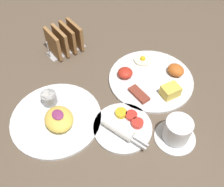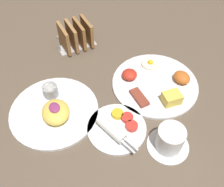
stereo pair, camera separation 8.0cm
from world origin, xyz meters
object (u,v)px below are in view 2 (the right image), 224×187
(plate_breakfast, at_px, (156,83))
(plate_condiments, at_px, (117,128))
(coffee_cup, at_px, (170,140))
(toast_rack, at_px, (76,36))
(plate_foreground, at_px, (54,109))

(plate_breakfast, height_order, plate_condiments, plate_breakfast)
(coffee_cup, bearing_deg, toast_rack, -174.09)
(plate_foreground, bearing_deg, coffee_cup, 42.62)
(plate_breakfast, relative_size, coffee_cup, 2.44)
(plate_condiments, height_order, coffee_cup, coffee_cup)
(plate_breakfast, height_order, coffee_cup, coffee_cup)
(plate_condiments, distance_m, toast_rack, 0.42)
(plate_breakfast, xyz_separation_m, toast_rack, (-0.32, -0.16, 0.04))
(plate_foreground, xyz_separation_m, toast_rack, (-0.27, 0.19, 0.03))
(plate_condiments, bearing_deg, toast_rack, 173.45)
(plate_condiments, bearing_deg, plate_breakfast, 114.27)
(plate_breakfast, distance_m, plate_foreground, 0.35)
(plate_foreground, height_order, toast_rack, toast_rack)
(plate_breakfast, xyz_separation_m, plate_foreground, (-0.06, -0.34, 0.00))
(plate_condiments, xyz_separation_m, plate_foreground, (-0.15, -0.14, 0.00))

